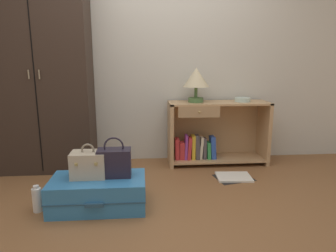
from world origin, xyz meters
TOP-DOWN VIEW (x-y plane):
  - ground_plane at (0.00, 0.00)m, footprint 9.00×9.00m
  - back_wall at (0.00, 1.50)m, footprint 6.40×0.10m
  - wardrobe at (-1.14, 1.20)m, footprint 1.00×0.47m
  - bookshelf at (0.71, 1.25)m, footprint 1.14×0.39m
  - table_lamp at (0.51, 1.24)m, footprint 0.29×0.29m
  - bowl at (1.05, 1.24)m, footprint 0.18×0.18m
  - suitcase_large at (-0.46, 0.22)m, footprint 0.76×0.44m
  - train_case at (-0.53, 0.26)m, footprint 0.27×0.20m
  - handbag at (-0.32, 0.26)m, footprint 0.27×0.15m
  - bottle at (-0.93, 0.19)m, footprint 0.07×0.07m
  - open_book_on_floor at (0.83, 0.75)m, footprint 0.42×0.35m

SIDE VIEW (x-z plane):
  - ground_plane at x=0.00m, z-range 0.00..0.00m
  - open_book_on_floor at x=0.83m, z-range 0.00..0.02m
  - bottle at x=-0.93m, z-range -0.01..0.21m
  - suitcase_large at x=-0.46m, z-range 0.00..0.25m
  - bookshelf at x=0.71m, z-range -0.01..0.71m
  - train_case at x=-0.53m, z-range 0.22..0.50m
  - handbag at x=-0.32m, z-range 0.21..0.53m
  - bowl at x=1.05m, z-range 0.72..0.76m
  - table_lamp at x=0.51m, z-range 0.79..1.17m
  - wardrobe at x=-1.14m, z-range 0.00..2.09m
  - back_wall at x=0.00m, z-range 0.00..2.60m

